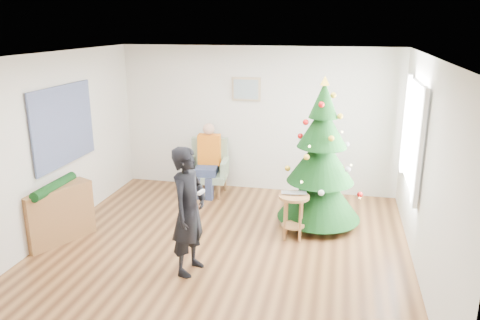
% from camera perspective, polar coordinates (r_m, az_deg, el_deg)
% --- Properties ---
extents(floor, '(5.00, 5.00, 0.00)m').
position_cam_1_polar(floor, '(6.56, -2.02, -10.67)').
color(floor, brown).
rests_on(floor, ground).
extents(ceiling, '(5.00, 5.00, 0.00)m').
position_cam_1_polar(ceiling, '(5.85, -2.28, 12.62)').
color(ceiling, white).
rests_on(ceiling, wall_back).
extents(wall_back, '(5.00, 0.00, 5.00)m').
position_cam_1_polar(wall_back, '(8.45, 2.12, 4.92)').
color(wall_back, silver).
rests_on(wall_back, floor).
extents(wall_front, '(5.00, 0.00, 5.00)m').
position_cam_1_polar(wall_front, '(3.87, -11.59, -9.84)').
color(wall_front, silver).
rests_on(wall_front, floor).
extents(wall_left, '(0.00, 5.00, 5.00)m').
position_cam_1_polar(wall_left, '(7.11, -22.05, 1.49)').
color(wall_left, silver).
rests_on(wall_left, floor).
extents(wall_right, '(0.00, 5.00, 5.00)m').
position_cam_1_polar(wall_right, '(5.98, 21.73, -1.16)').
color(wall_right, silver).
rests_on(wall_right, floor).
extents(window_panel, '(0.04, 1.30, 1.40)m').
position_cam_1_polar(window_panel, '(6.88, 20.44, 2.91)').
color(window_panel, white).
rests_on(window_panel, wall_right).
extents(curtains, '(0.05, 1.75, 1.50)m').
position_cam_1_polar(curtains, '(6.88, 20.19, 2.93)').
color(curtains, white).
rests_on(curtains, wall_right).
extents(christmas_tree, '(1.25, 1.25, 2.27)m').
position_cam_1_polar(christmas_tree, '(7.03, 9.83, -0.05)').
color(christmas_tree, '#3F2816').
rests_on(christmas_tree, floor).
extents(stool, '(0.44, 0.44, 0.65)m').
position_cam_1_polar(stool, '(6.75, 6.51, -6.84)').
color(stool, brown).
rests_on(stool, floor).
extents(laptop, '(0.38, 0.27, 0.03)m').
position_cam_1_polar(laptop, '(6.62, 6.61, -4.19)').
color(laptop, silver).
rests_on(laptop, stool).
extents(armchair, '(0.77, 0.71, 0.97)m').
position_cam_1_polar(armchair, '(8.46, -3.88, -1.71)').
color(armchair, gray).
rests_on(armchair, floor).
extents(seated_person, '(0.42, 0.59, 1.28)m').
position_cam_1_polar(seated_person, '(8.33, -3.97, 0.11)').
color(seated_person, navy).
rests_on(seated_person, armchair).
extents(standing_man, '(0.50, 0.65, 1.60)m').
position_cam_1_polar(standing_man, '(5.71, -6.26, -6.20)').
color(standing_man, black).
rests_on(standing_man, floor).
extents(game_controller, '(0.06, 0.13, 0.04)m').
position_cam_1_polar(game_controller, '(5.53, -4.76, -3.93)').
color(game_controller, white).
rests_on(game_controller, standing_man).
extents(console, '(0.69, 1.03, 0.80)m').
position_cam_1_polar(console, '(7.08, -21.35, -6.20)').
color(console, brown).
rests_on(console, floor).
extents(garland, '(0.14, 0.90, 0.14)m').
position_cam_1_polar(garland, '(6.93, -21.71, -2.99)').
color(garland, black).
rests_on(garland, console).
extents(tapestry, '(0.03, 1.50, 1.15)m').
position_cam_1_polar(tapestry, '(7.28, -20.69, 3.98)').
color(tapestry, black).
rests_on(tapestry, wall_left).
extents(framed_picture, '(0.52, 0.05, 0.42)m').
position_cam_1_polar(framed_picture, '(8.36, 0.75, 8.63)').
color(framed_picture, tan).
rests_on(framed_picture, wall_back).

